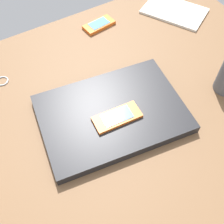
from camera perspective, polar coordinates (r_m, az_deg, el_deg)
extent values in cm
cube|color=brown|center=(71.99, -2.53, -0.91)|extent=(120.00, 80.00, 3.00)
cube|color=black|center=(69.06, 0.00, -0.36)|extent=(38.66, 29.62, 2.49)
cube|color=orange|center=(66.51, 1.04, -1.07)|extent=(12.05, 6.00, 0.82)
cube|color=#5993E0|center=(66.11, 1.05, -0.84)|extent=(7.54, 4.52, 0.14)
cube|color=orange|center=(94.38, -2.71, 17.53)|extent=(10.71, 6.03, 1.10)
cube|color=#5993E0|center=(94.00, -2.73, 17.82)|extent=(6.73, 4.51, 0.14)
torus|color=silver|center=(82.92, -21.71, 5.97)|extent=(3.44, 3.44, 0.36)
cube|color=white|center=(102.77, 12.74, 19.69)|extent=(21.45, 24.19, 0.80)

